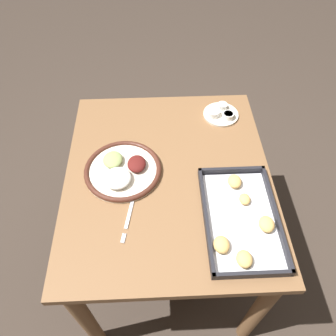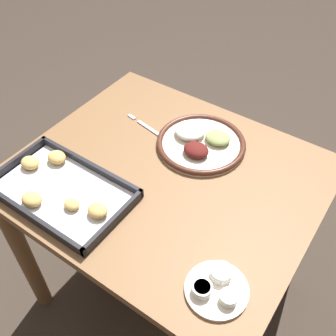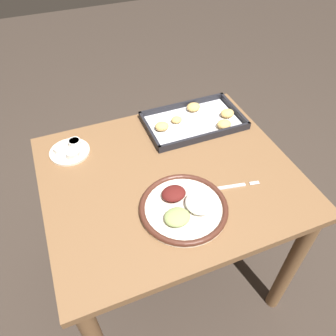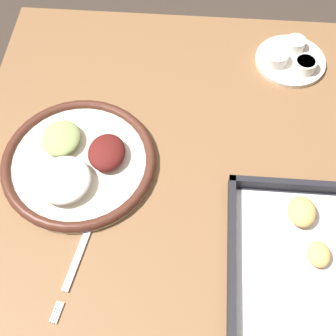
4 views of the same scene
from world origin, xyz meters
The scene contains 6 objects.
ground_plane centered at (0.00, 0.00, 0.00)m, with size 8.00×8.00×0.00m, color #382D26.
dining_table centered at (0.00, 0.00, 0.61)m, with size 0.92×0.79×0.75m.
dinner_plate centered at (-0.02, -0.17, 0.76)m, with size 0.30×0.30×0.05m.
fork centered at (0.17, -0.14, 0.75)m, with size 0.20×0.05×0.00m.
saucer_plate centered at (-0.32, 0.25, 0.76)m, with size 0.16×0.16×0.04m.
baking_tray centered at (0.22, 0.24, 0.76)m, with size 0.42×0.25×0.04m.
Camera 2 is at (-0.48, 0.69, 1.64)m, focal length 42.00 mm.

